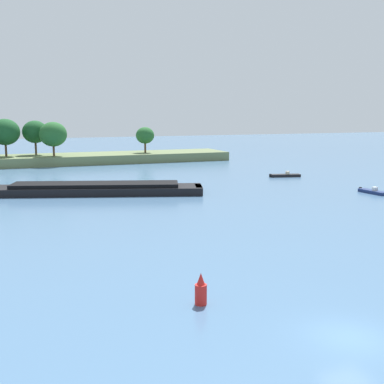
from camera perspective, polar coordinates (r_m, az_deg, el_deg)
ground_plane at (r=26.87m, az=17.65°, el=-15.58°), size 400.00×400.00×0.00m
treeline_island at (r=110.19m, az=-16.10°, el=4.71°), size 67.89×12.05×9.63m
fishing_skiff at (r=72.54m, az=19.92°, el=0.04°), size 1.59×4.70×0.93m
small_motorboat at (r=87.07m, az=10.59°, el=1.88°), size 5.43×2.49×0.97m
cargo_barge at (r=69.15m, az=-12.90°, el=0.46°), size 31.79×14.65×5.64m
channel_buoy_red at (r=29.38m, az=1.01°, el=-11.23°), size 0.70×0.70×1.90m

